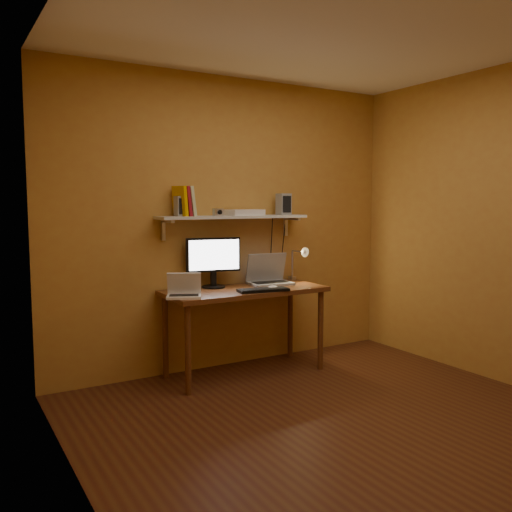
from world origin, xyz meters
TOP-DOWN VIEW (x-y plane):
  - room at (0.00, 0.00)m, footprint 3.44×3.24m
  - desk at (-0.03, 1.28)m, footprint 1.40×0.60m
  - wall_shelf at (-0.03, 1.47)m, footprint 1.40×0.25m
  - monitor at (-0.23, 1.46)m, footprint 0.48×0.24m
  - laptop at (0.29, 1.41)m, footprint 0.41×0.32m
  - netbook at (-0.64, 1.15)m, footprint 0.32×0.29m
  - keyboard at (0.03, 1.07)m, footprint 0.45×0.21m
  - mouse at (0.15, 1.10)m, footprint 0.12×0.09m
  - desk_lamp at (0.63, 1.41)m, footprint 0.09×0.23m
  - speaker_left at (-0.52, 1.48)m, footprint 0.10×0.10m
  - speaker_right at (0.50, 1.47)m, footprint 0.11×0.11m
  - books at (-0.50, 1.48)m, footprint 0.16×0.18m
  - shelf_camera at (-0.21, 1.42)m, footprint 0.11×0.07m
  - router at (0.08, 1.47)m, footprint 0.32×0.22m

SIDE VIEW (x-z plane):
  - desk at x=-0.03m, z-range 0.29..1.04m
  - keyboard at x=0.03m, z-range 0.75..0.77m
  - mouse at x=0.15m, z-range 0.75..0.79m
  - netbook at x=-0.64m, z-range 0.71..0.90m
  - laptop at x=0.29m, z-range 0.68..0.96m
  - desk_lamp at x=0.63m, z-range 0.77..1.15m
  - monitor at x=-0.23m, z-range 0.78..1.21m
  - room at x=0.00m, z-range -0.02..2.62m
  - wall_shelf at x=-0.03m, z-range 1.26..1.46m
  - router at x=0.08m, z-range 1.38..1.43m
  - shelf_camera at x=-0.21m, z-range 1.38..1.44m
  - speaker_left at x=-0.52m, z-range 1.38..1.54m
  - speaker_right at x=0.50m, z-range 1.38..1.57m
  - books at x=-0.50m, z-range 1.37..1.63m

